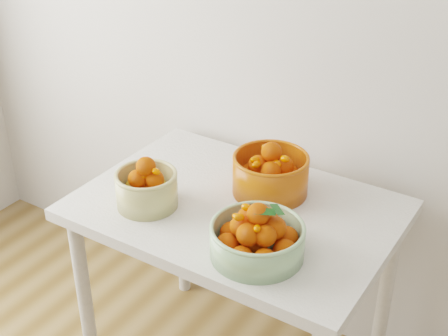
{
  "coord_description": "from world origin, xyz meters",
  "views": [
    {
      "loc": [
        0.5,
        0.16,
        1.84
      ],
      "look_at": [
        -0.37,
        1.53,
        0.92
      ],
      "focal_mm": 50.0,
      "sensor_mm": 36.0,
      "label": 1
    }
  ],
  "objects_px": {
    "table": "(236,230)",
    "bowl_orange": "(270,173)",
    "bowl_cream": "(147,188)",
    "bowl_green": "(257,238)"
  },
  "relations": [
    {
      "from": "table",
      "to": "bowl_green",
      "type": "xyz_separation_m",
      "value": [
        0.18,
        -0.19,
        0.16
      ]
    },
    {
      "from": "bowl_green",
      "to": "bowl_orange",
      "type": "relative_size",
      "value": 1.2
    },
    {
      "from": "bowl_cream",
      "to": "bowl_green",
      "type": "xyz_separation_m",
      "value": [
        0.43,
        -0.04,
        -0.0
      ]
    },
    {
      "from": "bowl_cream",
      "to": "bowl_green",
      "type": "relative_size",
      "value": 0.72
    },
    {
      "from": "bowl_orange",
      "to": "bowl_cream",
      "type": "bearing_deg",
      "value": -136.3
    },
    {
      "from": "table",
      "to": "bowl_orange",
      "type": "distance_m",
      "value": 0.22
    },
    {
      "from": "bowl_orange",
      "to": "table",
      "type": "bearing_deg",
      "value": -112.05
    },
    {
      "from": "table",
      "to": "bowl_cream",
      "type": "height_order",
      "value": "bowl_cream"
    },
    {
      "from": "table",
      "to": "bowl_green",
      "type": "height_order",
      "value": "bowl_green"
    },
    {
      "from": "table",
      "to": "bowl_orange",
      "type": "bearing_deg",
      "value": 67.95
    }
  ]
}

